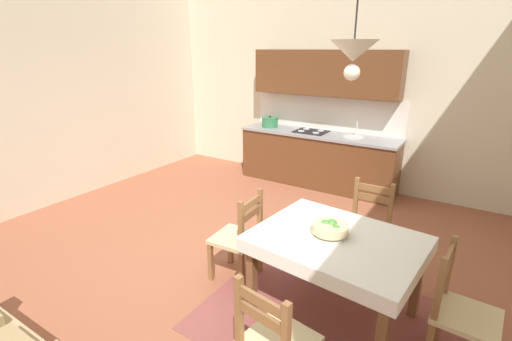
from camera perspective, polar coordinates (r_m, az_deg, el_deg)
The scene contains 11 objects.
ground_plane at distance 4.22m, azimuth -4.72°, elevation -13.92°, with size 6.72×6.57×0.10m, color #99563D.
wall_back at distance 6.25m, azimuth 12.61°, elevation 17.18°, with size 6.72×0.12×4.21m, color beige.
wall_left at distance 6.01m, azimuth -30.74°, elevation 15.08°, with size 0.12×6.57×4.21m, color beige.
area_rug at distance 3.43m, azimuth 11.09°, elevation -21.94°, with size 2.10×1.60×0.01m, color brown.
kitchen_cabinetry at distance 6.13m, azimuth 9.81°, elevation 5.52°, with size 2.64×0.63×2.20m.
dining_table at distance 3.15m, azimuth 12.50°, elevation -12.17°, with size 1.41×1.15×0.75m.
dining_chair_window_side at distance 3.12m, azimuth 29.43°, elevation -18.89°, with size 0.45×0.45×0.93m.
dining_chair_tv_side at distance 3.64m, azimuth -2.71°, elevation -10.56°, with size 0.44×0.44×0.93m.
dining_chair_kitchen_side at distance 3.98m, azimuth 17.00°, elevation -8.76°, with size 0.42×0.42×0.93m.
fruit_bowl at distance 3.09m, azimuth 11.59°, elevation -8.80°, with size 0.30×0.30×0.12m.
pendant_lamp at distance 2.62m, azimuth 15.05°, elevation 17.47°, with size 0.32×0.32×0.81m.
Camera 1 is at (2.19, -2.81, 2.22)m, focal length 25.48 mm.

